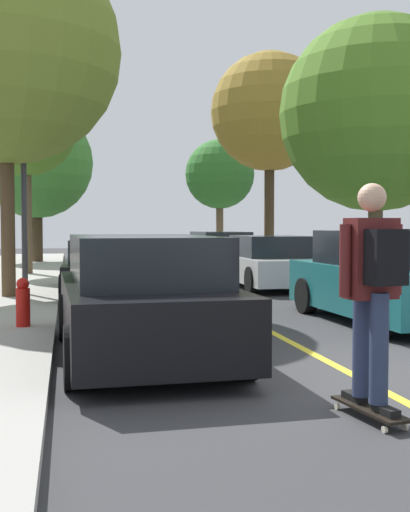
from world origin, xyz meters
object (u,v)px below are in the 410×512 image
parked_car_left_near (108,269)px  street_tree_right_far (220,175)px  street_tree_left_nearest (5,49)px  street_tree_right_nearest (377,115)px  street_tree_left_near (26,125)px  parked_car_right_nearest (384,279)px  skateboarder (373,281)px  fire_hydrant (23,302)px  streetlamp (23,140)px  street_tree_right_near (270,112)px  skateboard (369,409)px  parked_car_right_near (271,263)px  parked_car_left_nearest (142,297)px  parked_car_right_far (219,252)px  street_tree_left_far (36,162)px

parked_car_left_near → street_tree_right_far: 17.21m
street_tree_left_nearest → street_tree_right_nearest: (8.27, 0.36, -0.97)m
street_tree_left_near → parked_car_right_nearest: bearing=-59.4°
street_tree_left_nearest → street_tree_left_near: street_tree_left_nearest is taller
street_tree_right_nearest → skateboarder: bearing=-116.7°
street_tree_right_nearest → fire_hydrant: street_tree_right_nearest is taller
street_tree_left_near → streetlamp: size_ratio=1.06×
street_tree_right_near → skateboard: 18.97m
parked_car_right_near → street_tree_right_far: bearing=81.9°
parked_car_left_near → parked_car_right_nearest: (4.18, -4.70, 0.09)m
streetlamp → parked_car_left_nearest: bearing=-74.8°
street_tree_left_nearest → fire_hydrant: street_tree_left_nearest is taller
parked_car_right_far → streetlamp: (-5.93, -7.37, 2.70)m
parked_car_right_far → street_tree_right_far: 9.43m
street_tree_left_far → street_tree_right_far: street_tree_left_far is taller
fire_hydrant → streetlamp: streetlamp is taller
parked_car_left_nearest → street_tree_right_near: (6.23, 14.65, 4.88)m
street_tree_right_near → street_tree_left_near: bearing=-165.8°
parked_car_left_nearest → skateboard: 3.33m
street_tree_left_nearest → street_tree_right_near: 11.94m
parked_car_right_far → skateboarder: skateboarder is taller
parked_car_right_near → streetlamp: 6.71m
parked_car_right_nearest → street_tree_right_nearest: (2.05, 4.41, 3.46)m
skateboard → skateboarder: skateboarder is taller
street_tree_left_far → parked_car_right_far: bearing=-40.8°
parked_car_left_near → parked_car_right_near: bearing=17.1°
streetlamp → parked_car_right_near: bearing=14.6°
street_tree_left_near → skateboarder: bearing=-76.9°
parked_car_right_nearest → fire_hydrant: 5.68m
street_tree_right_nearest → street_tree_right_far: size_ratio=1.15×
parked_car_left_near → parked_car_right_nearest: size_ratio=1.12×
parked_car_right_nearest → street_tree_left_near: street_tree_left_near is taller
parked_car_right_nearest → street_tree_right_far: street_tree_right_far is taller
parked_car_right_far → street_tree_right_near: (2.05, 0.84, 4.93)m
parked_car_left_nearest → fire_hydrant: (-1.50, 1.87, -0.24)m
skateboard → parked_car_left_near: bearing=99.1°
street_tree_left_nearest → streetlamp: size_ratio=1.29×
parked_car_left_nearest → street_tree_left_far: bearing=96.1°
parked_car_right_nearest → streetlamp: size_ratio=0.72×
parked_car_right_near → street_tree_left_near: 8.67m
street_tree_left_near → fire_hydrant: size_ratio=8.59×
parked_car_left_near → parked_car_right_near: size_ratio=1.14×
parked_car_right_far → street_tree_left_near: bearing=-168.6°
parked_car_right_far → street_tree_left_near: street_tree_left_near is taller
street_tree_right_far → streetlamp: bearing=-116.6°
skateboard → street_tree_right_nearest: bearing=63.2°
street_tree_right_near → skateboard: (-4.69, -17.54, -5.52)m
parked_car_right_far → street_tree_left_nearest: (-6.23, -7.76, 4.46)m
street_tree_left_near → streetlamp: (0.30, -6.11, -1.20)m
street_tree_right_nearest → street_tree_right_near: size_ratio=0.83×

